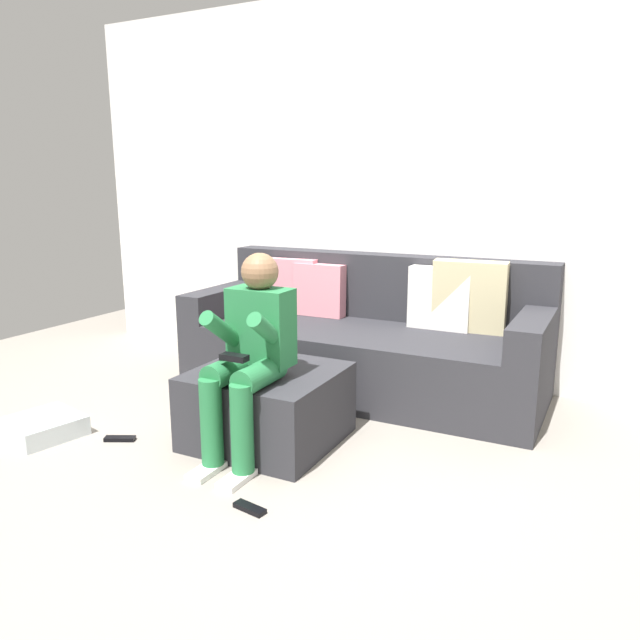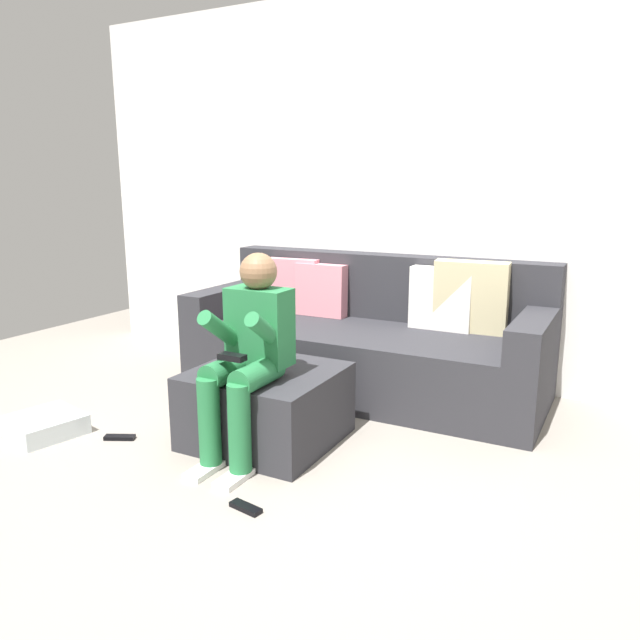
% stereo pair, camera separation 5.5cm
% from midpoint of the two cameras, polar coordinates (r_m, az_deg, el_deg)
% --- Properties ---
extents(ground_plane, '(7.33, 7.33, 0.00)m').
position_cam_midpoint_polar(ground_plane, '(2.93, -4.26, -15.78)').
color(ground_plane, gray).
extents(wall_back, '(5.63, 0.10, 2.72)m').
position_cam_midpoint_polar(wall_back, '(4.41, 9.73, 12.12)').
color(wall_back, white).
rests_on(wall_back, ground_plane).
extents(couch_sectional, '(2.40, 0.96, 0.92)m').
position_cam_midpoint_polar(couch_sectional, '(4.18, 4.96, -2.02)').
color(couch_sectional, '#2D2D33').
rests_on(couch_sectional, ground_plane).
extents(ottoman, '(0.75, 0.73, 0.41)m').
position_cam_midpoint_polar(ottoman, '(3.37, -4.61, -8.04)').
color(ottoman, '#2D2D33').
rests_on(ottoman, ground_plane).
extents(person_seated, '(0.33, 0.60, 1.06)m').
position_cam_midpoint_polar(person_seated, '(3.08, -6.34, -2.81)').
color(person_seated, '#26723F').
rests_on(person_seated, ground_plane).
extents(storage_bin, '(0.44, 0.44, 0.11)m').
position_cam_midpoint_polar(storage_bin, '(3.82, -24.19, -9.03)').
color(storage_bin, silver).
rests_on(storage_bin, ground_plane).
extents(remote_near_ottoman, '(0.16, 0.08, 0.02)m').
position_cam_midpoint_polar(remote_near_ottoman, '(2.79, -6.39, -17.22)').
color(remote_near_ottoman, black).
rests_on(remote_near_ottoman, ground_plane).
extents(remote_by_storage_bin, '(0.17, 0.12, 0.02)m').
position_cam_midpoint_polar(remote_by_storage_bin, '(3.61, -17.98, -10.51)').
color(remote_by_storage_bin, black).
rests_on(remote_by_storage_bin, ground_plane).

